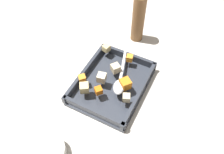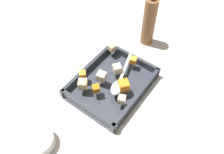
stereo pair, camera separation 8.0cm
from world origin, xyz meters
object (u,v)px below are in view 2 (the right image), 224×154
serving_spoon (118,85)px  small_prep_bowl (38,141)px  pepper_mill (149,22)px  baking_dish (112,84)px

serving_spoon → small_prep_bowl: 0.31m
pepper_mill → serving_spoon: bearing=-168.8°
serving_spoon → pepper_mill: 0.31m
pepper_mill → baking_dish: bearing=-175.4°
pepper_mill → small_prep_bowl: (-0.59, 0.03, -0.08)m
baking_dish → pepper_mill: bearing=4.6°
baking_dish → pepper_mill: 0.30m
serving_spoon → pepper_mill: pepper_mill is taller
baking_dish → pepper_mill: (0.28, 0.02, 0.09)m
serving_spoon → pepper_mill: bearing=-6.3°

